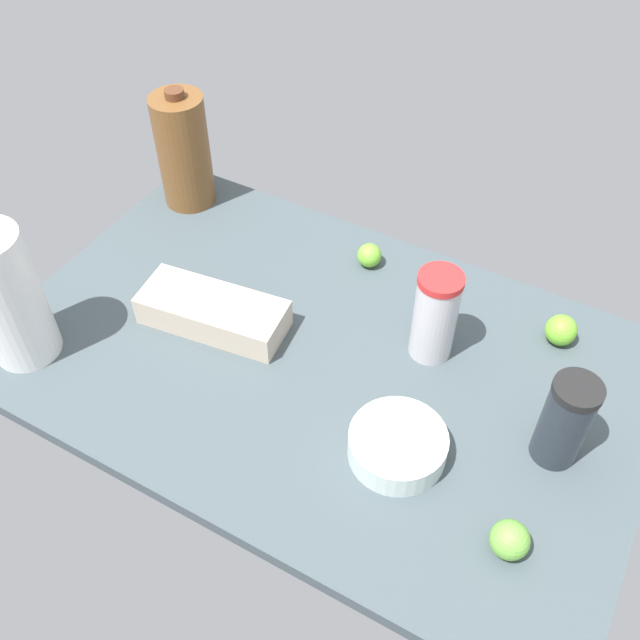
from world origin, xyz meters
TOP-DOWN VIEW (x-y plane):
  - countertop at (0.00, 0.00)cm, footprint 120.00×76.00cm
  - milk_jug at (49.23, 25.25)cm, footprint 12.30×12.30cm
  - tumbler_cup at (-17.39, -11.49)cm, footprint 8.24×8.24cm
  - egg_carton at (22.26, 2.60)cm, footprint 29.80×14.92cm
  - mixing_bowl at (-21.65, 12.48)cm, footprint 16.47×16.47cm
  - shaker_bottle at (-44.35, -0.60)cm, footprint 7.88×7.88cm
  - chocolate_milk_jug at (50.12, -27.64)cm, footprint 11.75×11.75cm
  - lime_loose at (-43.31, 19.71)cm, footprint 6.11×6.11cm
  - lime_far_back at (-37.96, -25.71)cm, footprint 6.00×6.00cm
  - lime_beside_bowl at (3.42, -27.49)cm, footprint 5.14×5.14cm

SIDE VIEW (x-z plane):
  - countertop at x=0.00cm, z-range 0.00..3.00cm
  - mixing_bowl at x=-21.65cm, z-range 3.00..8.11cm
  - lime_beside_bowl at x=3.42cm, z-range 3.00..8.14cm
  - lime_far_back at x=-37.96cm, z-range 3.00..9.00cm
  - lime_loose at x=-43.31cm, z-range 3.00..9.11cm
  - egg_carton at x=22.26cm, z-range 3.00..9.23cm
  - shaker_bottle at x=-44.35cm, z-range 3.04..20.82cm
  - tumbler_cup at x=-17.39cm, z-range 3.04..22.12cm
  - chocolate_milk_jug at x=50.12cm, z-range 2.22..30.11cm
  - milk_jug at x=49.23cm, z-range 2.22..31.56cm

